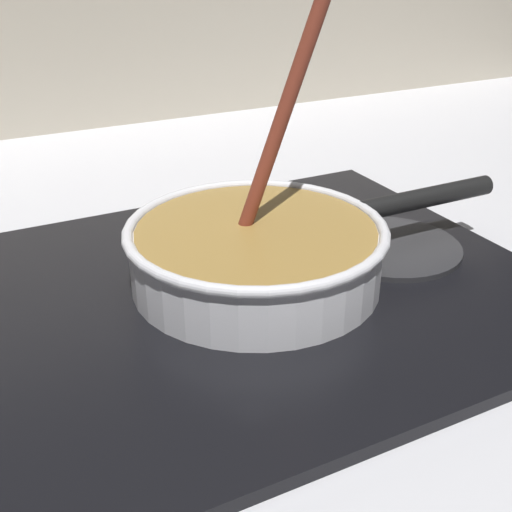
% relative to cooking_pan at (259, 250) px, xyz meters
% --- Properties ---
extents(ground, '(2.40, 1.60, 0.04)m').
position_rel_cooking_pan_xyz_m(ground, '(-0.02, -0.11, -0.07)').
color(ground, '#B7B7BC').
extents(hob_plate, '(0.56, 0.48, 0.01)m').
position_rel_cooking_pan_xyz_m(hob_plate, '(-0.00, 0.00, -0.04)').
color(hob_plate, black).
rests_on(hob_plate, ground).
extents(burner_ring, '(0.19, 0.19, 0.01)m').
position_rel_cooking_pan_xyz_m(burner_ring, '(-0.00, 0.00, -0.03)').
color(burner_ring, '#592D0C').
rests_on(burner_ring, hob_plate).
extents(spare_burner, '(0.16, 0.16, 0.01)m').
position_rel_cooking_pan_xyz_m(spare_burner, '(0.16, 0.00, -0.03)').
color(spare_burner, '#262628').
rests_on(spare_burner, hob_plate).
extents(cooking_pan, '(0.42, 0.25, 0.28)m').
position_rel_cooking_pan_xyz_m(cooking_pan, '(0.00, 0.00, 0.00)').
color(cooking_pan, silver).
rests_on(cooking_pan, hob_plate).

